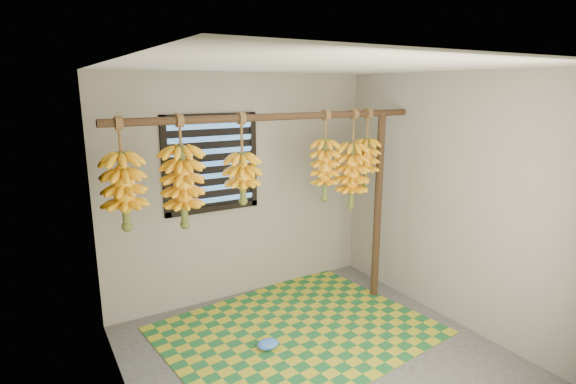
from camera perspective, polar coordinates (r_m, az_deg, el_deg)
floor at (r=4.08m, az=4.22°, el=-20.48°), size 3.00×3.00×0.01m
ceiling at (r=3.40m, az=4.92°, el=15.69°), size 3.00×3.00×0.01m
wall_back at (r=4.82m, az=-5.81°, el=0.48°), size 3.00×0.01×2.40m
wall_left at (r=3.00m, az=-19.97°, el=-8.22°), size 0.01×3.00×2.40m
wall_right at (r=4.57m, az=20.18°, el=-0.99°), size 0.01×3.00×2.40m
window at (r=4.60m, az=-9.70°, el=3.57°), size 1.00×0.04×1.00m
hanging_pole at (r=4.00m, az=-1.11°, el=9.54°), size 3.00×0.06×0.06m
support_post at (r=4.86m, az=11.33°, el=-2.03°), size 0.08×0.08×2.00m
woven_mat at (r=4.45m, az=1.19°, el=-17.16°), size 2.58×2.16×0.01m
plastic_bag at (r=4.17m, az=-2.56°, el=-18.74°), size 0.21×0.16×0.08m
banana_bunch_a at (r=3.60m, az=-20.08°, el=0.12°), size 0.31×0.31×0.86m
banana_bunch_b at (r=3.71m, az=-13.20°, el=0.67°), size 0.33×0.33×0.92m
banana_bunch_c at (r=3.90m, az=-5.78°, el=1.77°), size 0.31×0.31×0.79m
banana_bunch_d at (r=4.33m, az=4.69°, el=2.84°), size 0.28×0.28×0.87m
banana_bunch_e at (r=4.54m, az=8.11°, el=2.10°), size 0.33×0.33×0.99m
banana_bunch_f at (r=4.63m, az=9.89°, el=3.81°), size 0.28×0.28×0.79m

